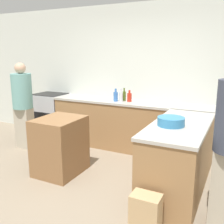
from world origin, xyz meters
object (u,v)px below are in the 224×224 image
object	(u,v)px
vinegar_bottle_clear	(121,96)
paper_bag	(146,212)
range_oven	(51,115)
water_bottle_blue	(116,96)
mixing_bowl	(171,121)
hot_sauce_bottle	(129,97)
person_by_range	(23,103)
olive_oil_bottle	(124,96)
island_table	(60,146)

from	to	relation	value
vinegar_bottle_clear	paper_bag	distance (m)	2.51
range_oven	water_bottle_blue	bearing A→B (deg)	-3.60
mixing_bowl	paper_bag	bearing A→B (deg)	-91.26
mixing_bowl	hot_sauce_bottle	distance (m)	1.67
person_by_range	hot_sauce_bottle	bearing A→B (deg)	23.99
olive_oil_bottle	water_bottle_blue	size ratio (longest dim) A/B	1.02
person_by_range	paper_bag	distance (m)	3.24
water_bottle_blue	person_by_range	xyz separation A→B (m)	(-1.59, -0.73, -0.14)
olive_oil_bottle	vinegar_bottle_clear	size ratio (longest dim) A/B	1.00
range_oven	mixing_bowl	distance (m)	3.27
island_table	range_oven	bearing A→B (deg)	133.23
person_by_range	paper_bag	bearing A→B (deg)	-23.58
water_bottle_blue	mixing_bowl	bearing A→B (deg)	-41.59
person_by_range	range_oven	bearing A→B (deg)	92.66
hot_sauce_bottle	person_by_range	bearing A→B (deg)	-156.01
island_table	water_bottle_blue	distance (m)	1.46
island_table	vinegar_bottle_clear	world-z (taller)	vinegar_bottle_clear
range_oven	island_table	size ratio (longest dim) A/B	1.09
water_bottle_blue	hot_sauce_bottle	world-z (taller)	water_bottle_blue
range_oven	olive_oil_bottle	xyz separation A→B (m)	(1.74, 0.02, 0.55)
olive_oil_bottle	water_bottle_blue	distance (m)	0.17
hot_sauce_bottle	range_oven	bearing A→B (deg)	179.35
paper_bag	hot_sauce_bottle	bearing A→B (deg)	117.30
island_table	paper_bag	xyz separation A→B (m)	(1.62, -0.69, -0.23)
water_bottle_blue	hot_sauce_bottle	bearing A→B (deg)	18.63
range_oven	person_by_range	size ratio (longest dim) A/B	0.57
water_bottle_blue	person_by_range	bearing A→B (deg)	-155.24
olive_oil_bottle	vinegar_bottle_clear	xyz separation A→B (m)	(-0.03, -0.08, -0.00)
range_oven	paper_bag	distance (m)	3.62
vinegar_bottle_clear	person_by_range	size ratio (longest dim) A/B	0.15
person_by_range	water_bottle_blue	bearing A→B (deg)	24.76
vinegar_bottle_clear	mixing_bowl	bearing A→B (deg)	-44.57
hot_sauce_bottle	paper_bag	world-z (taller)	hot_sauce_bottle
olive_oil_bottle	water_bottle_blue	bearing A→B (deg)	-135.10
person_by_range	paper_bag	world-z (taller)	person_by_range
island_table	water_bottle_blue	bearing A→B (deg)	76.90
range_oven	mixing_bowl	size ratio (longest dim) A/B	2.79
mixing_bowl	hot_sauce_bottle	size ratio (longest dim) A/B	1.58
person_by_range	island_table	bearing A→B (deg)	-24.03
vinegar_bottle_clear	person_by_range	xyz separation A→B (m)	(-1.68, -0.77, -0.14)
range_oven	water_bottle_blue	distance (m)	1.72
island_table	paper_bag	bearing A→B (deg)	-23.22
island_table	person_by_range	size ratio (longest dim) A/B	0.53
range_oven	mixing_bowl	bearing A→B (deg)	-23.47
mixing_bowl	olive_oil_bottle	xyz separation A→B (m)	(-1.21, 1.30, 0.04)
water_bottle_blue	island_table	bearing A→B (deg)	-103.10
island_table	paper_bag	distance (m)	1.78
mixing_bowl	hot_sauce_bottle	world-z (taller)	hot_sauce_bottle
island_table	hot_sauce_bottle	distance (m)	1.60
person_by_range	paper_bag	xyz separation A→B (m)	(2.90, -1.27, -0.68)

